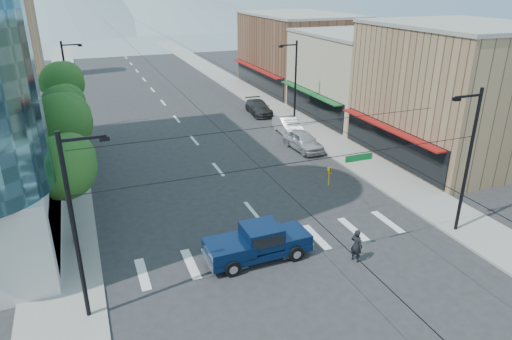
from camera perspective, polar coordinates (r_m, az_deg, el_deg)
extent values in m
plane|color=#28282B|center=(26.13, 4.42, -10.91)|extent=(160.00, 160.00, 0.00)
cube|color=gray|center=(61.25, -23.04, 7.24)|extent=(4.00, 120.00, 0.15)
cube|color=gray|center=(64.97, -1.29, 9.81)|extent=(4.00, 120.00, 0.15)
cube|color=#8C6B4C|center=(42.85, 23.59, 8.72)|extent=(12.00, 14.00, 11.00)
cube|color=tan|center=(53.64, 13.02, 11.36)|extent=(12.00, 14.00, 9.00)
cube|color=brown|center=(67.20, 5.30, 14.42)|extent=(12.00, 18.00, 10.00)
cube|color=#8C6B4C|center=(81.97, -27.25, 16.42)|extent=(4.00, 4.00, 18.00)
cylinder|color=black|center=(28.28, -22.18, -4.60)|extent=(0.28, 0.28, 4.55)
sphere|color=#204717|center=(27.27, -22.97, 0.28)|extent=(3.64, 3.64, 3.64)
sphere|color=#204717|center=(27.39, -22.27, 1.39)|extent=(2.86, 2.86, 2.86)
cylinder|color=black|center=(34.63, -22.40, 0.81)|extent=(0.28, 0.28, 5.11)
sphere|color=#204717|center=(33.74, -23.12, 5.41)|extent=(4.09, 4.09, 4.09)
sphere|color=#204717|center=(33.92, -22.55, 6.29)|extent=(3.21, 3.21, 3.21)
cylinder|color=black|center=(41.35, -22.43, 3.78)|extent=(0.28, 0.28, 4.55)
sphere|color=#204717|center=(40.67, -22.97, 7.24)|extent=(3.64, 3.64, 3.64)
sphere|color=#204717|center=(40.86, -22.50, 7.96)|extent=(2.86, 2.86, 2.86)
cylinder|color=black|center=(48.02, -22.56, 6.55)|extent=(0.28, 0.28, 5.11)
sphere|color=#204717|center=(47.38, -23.08, 9.94)|extent=(4.09, 4.09, 4.09)
sphere|color=#204717|center=(47.59, -22.67, 10.55)|extent=(3.21, 3.21, 3.21)
cylinder|color=black|center=(21.01, -21.73, -7.26)|extent=(0.20, 0.20, 9.00)
cylinder|color=black|center=(29.38, 24.96, 0.71)|extent=(0.20, 0.20, 9.00)
cylinder|color=black|center=(22.47, 5.98, 1.08)|extent=(21.60, 0.04, 0.04)
imported|color=gold|center=(23.56, 9.13, -0.82)|extent=(0.16, 0.20, 1.00)
cube|color=#0C6626|center=(24.12, 12.75, 1.52)|extent=(1.60, 0.06, 0.35)
cylinder|color=black|center=(50.50, -22.45, 9.58)|extent=(0.20, 0.20, 9.00)
cube|color=black|center=(49.85, -22.11, 14.30)|extent=(1.80, 0.12, 0.12)
cube|color=black|center=(49.87, -21.15, 14.32)|extent=(0.40, 0.25, 0.18)
cylinder|color=black|center=(47.37, 4.94, 10.42)|extent=(0.20, 0.20, 9.00)
cube|color=black|center=(46.30, 4.07, 15.31)|extent=(1.80, 0.12, 0.12)
cube|color=black|center=(45.98, 3.14, 15.16)|extent=(0.40, 0.25, 0.18)
cube|color=#08193B|center=(25.72, 0.23, -9.88)|extent=(5.89, 2.25, 0.37)
cube|color=#08193B|center=(26.26, 4.45, -8.14)|extent=(1.74, 2.05, 0.58)
cube|color=#08193B|center=(25.35, 0.68, -8.16)|extent=(2.06, 2.01, 1.17)
cube|color=black|center=(25.30, 0.69, -7.95)|extent=(1.85, 2.03, 0.64)
cube|color=#08193B|center=(24.96, -3.41, -9.74)|extent=(2.49, 2.18, 0.69)
cube|color=silver|center=(26.83, 6.06, -8.54)|extent=(0.17, 2.02, 0.37)
cube|color=silver|center=(24.92, -6.09, -11.21)|extent=(0.17, 2.02, 0.32)
cylinder|color=black|center=(25.71, 5.01, -10.36)|extent=(0.90, 0.34, 0.89)
cylinder|color=black|center=(27.24, 3.04, -8.25)|extent=(0.90, 0.34, 0.89)
cylinder|color=black|center=(24.46, -2.94, -12.21)|extent=(0.90, 0.34, 0.89)
cylinder|color=black|center=(26.06, -4.47, -9.85)|extent=(0.90, 0.34, 0.89)
imported|color=black|center=(25.93, 12.45, -9.19)|extent=(0.72, 0.84, 1.94)
imported|color=#B4B5B9|center=(42.05, 5.91, 3.66)|extent=(2.37, 5.16, 1.71)
imported|color=#BEBEBE|center=(46.39, 4.04, 5.50)|extent=(2.07, 5.13, 1.66)
imported|color=#2C2D2F|center=(53.51, 0.34, 7.81)|extent=(2.59, 5.53, 1.56)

